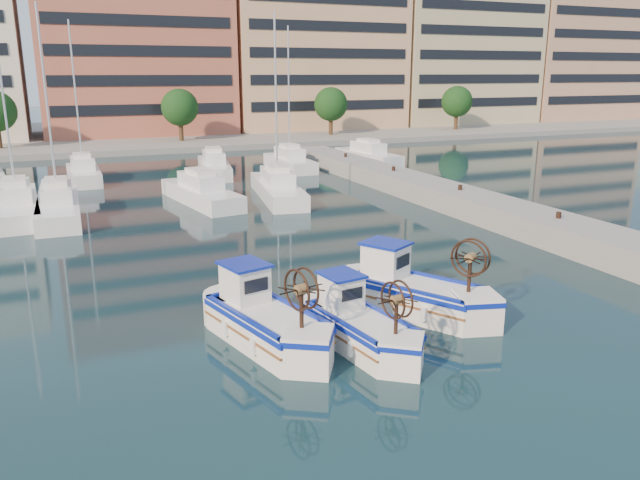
% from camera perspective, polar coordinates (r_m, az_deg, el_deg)
% --- Properties ---
extents(ground, '(300.00, 300.00, 0.00)m').
position_cam_1_polar(ground, '(20.11, 4.95, -8.21)').
color(ground, '#17383B').
rests_on(ground, ground).
extents(quay, '(3.00, 60.00, 1.20)m').
position_cam_1_polar(quay, '(33.40, 18.53, 1.62)').
color(quay, gray).
rests_on(quay, ground).
extents(waterfront, '(180.00, 40.00, 25.60)m').
position_cam_1_polar(waterfront, '(83.35, -10.81, 17.04)').
color(waterfront, gray).
rests_on(waterfront, ground).
extents(yacht_marina, '(37.93, 22.22, 11.50)m').
position_cam_1_polar(yacht_marina, '(44.39, -14.89, 5.00)').
color(yacht_marina, white).
rests_on(yacht_marina, ground).
extents(fishing_boat_a, '(2.90, 4.74, 2.87)m').
position_cam_1_polar(fishing_boat_a, '(18.94, -5.15, -7.14)').
color(fishing_boat_a, white).
rests_on(fishing_boat_a, ground).
extents(fishing_boat_b, '(2.25, 4.20, 2.55)m').
position_cam_1_polar(fishing_boat_b, '(18.74, 3.55, -7.65)').
color(fishing_boat_b, white).
rests_on(fishing_boat_b, ground).
extents(fishing_boat_c, '(3.88, 4.82, 2.92)m').
position_cam_1_polar(fishing_boat_c, '(21.39, 8.44, -4.55)').
color(fishing_boat_c, white).
rests_on(fishing_boat_c, ground).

